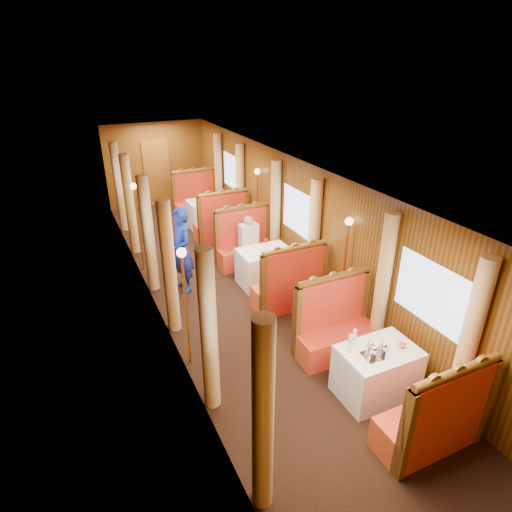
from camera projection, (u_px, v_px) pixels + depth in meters
floor at (231, 291)px, 8.64m from camera, size 3.00×12.00×0.01m
ceiling at (228, 168)px, 7.55m from camera, size 3.00×12.00×0.01m
wall_far at (156, 165)px, 12.99m from camera, size 3.00×0.01×2.50m
wall_left at (151, 248)px, 7.52m from camera, size 0.01×12.00×2.50m
wall_right at (298, 222)px, 8.67m from camera, size 0.01×12.00×2.50m
doorway_far at (157, 173)px, 13.07m from camera, size 0.80×0.04×2.00m
table_near at (376, 372)px, 5.90m from camera, size 1.05×0.72×0.75m
banquette_near_fwd at (433, 421)px, 5.05m from camera, size 1.30×0.55×1.34m
banquette_near_aft at (335, 330)px, 6.71m from camera, size 1.30×0.55×1.34m
table_mid at (265, 267)px, 8.76m from camera, size 1.05×0.72×0.75m
banquette_mid_fwd at (289, 287)px, 7.91m from camera, size 1.30×0.55×1.34m
banquette_mid_aft at (245, 246)px, 9.57m from camera, size 1.30×0.55×1.34m
table_far at (208, 214)px, 11.62m from camera, size 1.05×0.72×0.75m
banquette_far_fwd at (221, 225)px, 10.77m from camera, size 1.30×0.55×1.34m
banquette_far_aft at (197, 201)px, 12.42m from camera, size 1.30×0.55×1.34m
tea_tray at (375, 355)px, 5.63m from camera, size 0.36×0.28×0.01m
teapot_left at (374, 353)px, 5.58m from camera, size 0.18×0.14×0.14m
teapot_right at (384, 350)px, 5.64m from camera, size 0.18×0.15×0.14m
teapot_back at (371, 348)px, 5.69m from camera, size 0.17×0.15×0.12m
fruit_plate at (402, 346)px, 5.78m from camera, size 0.20×0.20×0.05m
cup_inboard at (350, 345)px, 5.67m from camera, size 0.08×0.08×0.26m
cup_outboard at (354, 340)px, 5.77m from camera, size 0.08×0.08×0.26m
rose_vase_mid at (266, 242)px, 8.53m from camera, size 0.06×0.06×0.36m
rose_vase_far at (207, 194)px, 11.37m from camera, size 0.06×0.06×0.36m
window_left_near at (222, 353)px, 4.58m from camera, size 0.01×1.20×0.90m
curtain_left_near_a at (263, 420)px, 4.11m from camera, size 0.22×0.22×2.35m
curtain_left_near_b at (209, 333)px, 5.38m from camera, size 0.22×0.22×2.35m
window_right_near at (430, 293)px, 5.72m from camera, size 0.01×1.20×0.90m
curtain_right_near_a at (468, 345)px, 5.16m from camera, size 0.22×0.22×2.35m
curtain_right_near_b at (382, 286)px, 6.43m from camera, size 0.22×0.22×2.35m
window_left_mid at (150, 237)px, 7.44m from camera, size 0.01×1.20×0.90m
curtain_left_mid_a at (169, 268)px, 6.96m from camera, size 0.22×0.22×2.35m
curtain_left_mid_b at (148, 235)px, 8.24m from camera, size 0.22×0.22×2.35m
window_right_mid at (298, 212)px, 8.57m from camera, size 0.01×1.20×0.90m
curtain_right_mid_a at (314, 240)px, 8.02m from camera, size 0.22×0.22×2.35m
curtain_right_mid_b at (275, 214)px, 9.29m from camera, size 0.22×0.22×2.35m
window_left_far at (118, 185)px, 10.30m from camera, size 0.01×1.20×0.90m
curtain_left_far_a at (130, 205)px, 9.82m from camera, size 0.22×0.22×2.35m
curtain_left_far_b at (119, 187)px, 11.09m from camera, size 0.22×0.22×2.35m
window_right_far at (232, 172)px, 11.43m from camera, size 0.01×1.20×0.90m
curtain_right_far_a at (240, 190)px, 10.87m from camera, size 0.22×0.22×2.35m
curtain_right_far_b at (219, 175)px, 12.15m from camera, size 0.22×0.22×2.35m
sconce_left_fore at (184, 284)px, 6.07m from camera, size 0.14×0.14×1.95m
sconce_right_fore at (346, 249)px, 7.14m from camera, size 0.14×0.14×1.95m
sconce_left_aft at (136, 209)px, 8.93m from camera, size 0.14×0.14×1.95m
sconce_right_aft at (257, 192)px, 10.00m from camera, size 0.14×0.14×1.95m
steward at (182, 250)px, 8.32m from camera, size 0.50×0.69×1.74m
passenger at (249, 237)px, 9.24m from camera, size 0.40×0.44×0.76m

